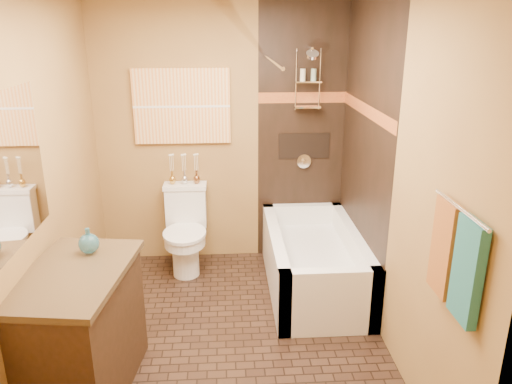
{
  "coord_description": "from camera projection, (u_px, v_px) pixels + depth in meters",
  "views": [
    {
      "loc": [
        0.01,
        -3.23,
        2.31
      ],
      "look_at": [
        0.26,
        0.4,
        1.06
      ],
      "focal_mm": 35.0,
      "sensor_mm": 36.0,
      "label": 1
    }
  ],
  "objects": [
    {
      "name": "floor",
      "position": [
        226.0,
        341.0,
        3.79
      ],
      "size": [
        3.0,
        3.0,
        0.0
      ],
      "primitive_type": "plane",
      "color": "black",
      "rests_on": "ground"
    },
    {
      "name": "wall_left",
      "position": [
        42.0,
        189.0,
        3.31
      ],
      "size": [
        0.02,
        3.0,
        2.5
      ],
      "primitive_type": "cube",
      "color": "olive",
      "rests_on": "floor"
    },
    {
      "name": "wall_right",
      "position": [
        395.0,
        182.0,
        3.46
      ],
      "size": [
        0.02,
        3.0,
        2.5
      ],
      "primitive_type": "cube",
      "color": "olive",
      "rests_on": "floor"
    },
    {
      "name": "wall_back",
      "position": [
        222.0,
        137.0,
        4.8
      ],
      "size": [
        2.4,
        0.02,
        2.5
      ],
      "primitive_type": "cube",
      "color": "olive",
      "rests_on": "floor"
    },
    {
      "name": "wall_front",
      "position": [
        223.0,
        303.0,
        1.97
      ],
      "size": [
        2.4,
        0.02,
        2.5
      ],
      "primitive_type": "cube",
      "color": "olive",
      "rests_on": "floor"
    },
    {
      "name": "alcove_tile_back",
      "position": [
        302.0,
        136.0,
        4.84
      ],
      "size": [
        0.85,
        0.01,
        2.5
      ],
      "primitive_type": "cube",
      "color": "black",
      "rests_on": "wall_back"
    },
    {
      "name": "alcove_tile_right",
      "position": [
        364.0,
        154.0,
        4.17
      ],
      "size": [
        0.01,
        1.5,
        2.5
      ],
      "primitive_type": "cube",
      "color": "black",
      "rests_on": "wall_right"
    },
    {
      "name": "mosaic_band_back",
      "position": [
        303.0,
        98.0,
        4.71
      ],
      "size": [
        0.85,
        0.01,
        0.1
      ],
      "primitive_type": "cube",
      "color": "maroon",
      "rests_on": "alcove_tile_back"
    },
    {
      "name": "mosaic_band_right",
      "position": [
        366.0,
        110.0,
        4.05
      ],
      "size": [
        0.01,
        1.5,
        0.1
      ],
      "primitive_type": "cube",
      "color": "maroon",
      "rests_on": "alcove_tile_right"
    },
    {
      "name": "alcove_niche",
      "position": [
        304.0,
        146.0,
        4.87
      ],
      "size": [
        0.5,
        0.01,
        0.25
      ],
      "primitive_type": "cube",
      "color": "black",
      "rests_on": "alcove_tile_back"
    },
    {
      "name": "shower_fixtures",
      "position": [
        308.0,
        94.0,
        4.6
      ],
      "size": [
        0.24,
        0.33,
        1.16
      ],
      "color": "silver",
      "rests_on": "floor"
    },
    {
      "name": "curtain_rod",
      "position": [
        271.0,
        60.0,
        3.87
      ],
      "size": [
        0.03,
        1.55,
        0.03
      ],
      "primitive_type": "cylinder",
      "rotation": [
        1.57,
        0.0,
        0.0
      ],
      "color": "silver",
      "rests_on": "wall_back"
    },
    {
      "name": "towel_bar",
      "position": [
        461.0,
        209.0,
        2.4
      ],
      "size": [
        0.02,
        0.55,
        0.02
      ],
      "primitive_type": "cylinder",
      "rotation": [
        1.57,
        0.0,
        0.0
      ],
      "color": "silver",
      "rests_on": "wall_right"
    },
    {
      "name": "towel_teal",
      "position": [
        467.0,
        271.0,
        2.37
      ],
      "size": [
        0.05,
        0.22,
        0.52
      ],
      "primitive_type": "cube",
      "color": "#1C5F59",
      "rests_on": "towel_bar"
    },
    {
      "name": "towel_rust",
      "position": [
        444.0,
        248.0,
        2.61
      ],
      "size": [
        0.05,
        0.22,
        0.52
      ],
      "primitive_type": "cube",
      "color": "#8F561A",
      "rests_on": "towel_bar"
    },
    {
      "name": "sunset_painting",
      "position": [
        182.0,
        106.0,
        4.66
      ],
      "size": [
        0.9,
        0.04,
        0.7
      ],
      "primitive_type": "cube",
      "color": "orange",
      "rests_on": "wall_back"
    },
    {
      "name": "vanity_mirror",
      "position": [
        10.0,
        173.0,
        2.8
      ],
      "size": [
        0.01,
        1.0,
        0.9
      ],
      "primitive_type": "cube",
      "color": "white",
      "rests_on": "wall_left"
    },
    {
      "name": "bathtub",
      "position": [
        314.0,
        266.0,
        4.48
      ],
      "size": [
        0.8,
        1.5,
        0.55
      ],
      "color": "white",
      "rests_on": "floor"
    },
    {
      "name": "toilet",
      "position": [
        186.0,
        230.0,
        4.78
      ],
      "size": [
        0.41,
        0.61,
        0.81
      ],
      "rotation": [
        0.0,
        0.0,
        -0.01
      ],
      "color": "white",
      "rests_on": "floor"
    },
    {
      "name": "vanity",
      "position": [
        79.0,
        333.0,
        3.16
      ],
      "size": [
        0.73,
        1.05,
        0.87
      ],
      "rotation": [
        0.0,
        0.0,
        -0.14
      ],
      "color": "black",
      "rests_on": "floor"
    },
    {
      "name": "teal_bottle",
      "position": [
        89.0,
        241.0,
        3.24
      ],
      "size": [
        0.16,
        0.16,
        0.21
      ],
      "primitive_type": null,
      "rotation": [
        0.0,
        0.0,
        -0.2
      ],
      "color": "#25616F",
      "rests_on": "vanity"
    },
    {
      "name": "bud_vases",
      "position": [
        184.0,
        168.0,
        4.77
      ],
      "size": [
        0.29,
        0.06,
        0.29
      ],
      "color": "gold",
      "rests_on": "toilet"
    }
  ]
}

